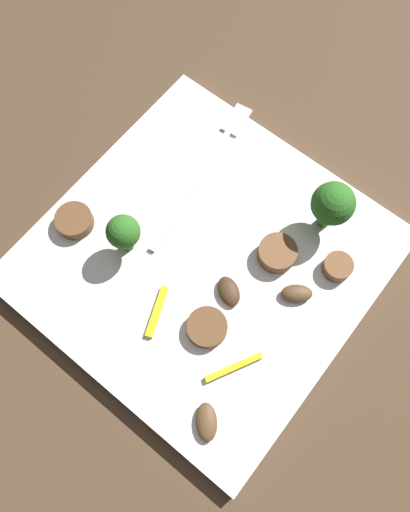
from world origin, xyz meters
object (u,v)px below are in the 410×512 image
(fork, at_px, (208,164))
(pepper_strip_0, at_px, (234,367))
(sausage_slice_0, at_px, (74,221))
(plate, at_px, (205,259))
(sausage_slice_3, at_px, (207,327))
(broccoli_floret_1, at_px, (123,232))
(mushroom_0, at_px, (229,291))
(pepper_strip_1, at_px, (154,310))
(mushroom_2, at_px, (207,422))
(sausage_slice_2, at_px, (338,267))
(mushroom_1, at_px, (297,293))
(sausage_slice_1, at_px, (277,253))
(broccoli_floret_0, at_px, (333,204))

(fork, xyz_separation_m, pepper_strip_0, (-0.14, -0.14, 0.00))
(fork, relative_size, sausage_slice_0, 5.19)
(plate, distance_m, fork, 0.10)
(fork, relative_size, pepper_strip_0, 3.43)
(sausage_slice_3, bearing_deg, broccoli_floret_1, 81.85)
(mushroom_0, height_order, pepper_strip_1, mushroom_0)
(sausage_slice_3, xyz_separation_m, mushroom_2, (-0.06, -0.05, -0.00))
(sausage_slice_2, relative_size, mushroom_1, 0.95)
(fork, xyz_separation_m, broccoli_floret_1, (-0.11, 0.00, 0.03))
(plate, relative_size, mushroom_1, 10.34)
(mushroom_1, bearing_deg, pepper_strip_0, 177.15)
(fork, xyz_separation_m, pepper_strip_1, (-0.14, -0.05, 0.00))
(sausage_slice_2, distance_m, mushroom_1, 0.05)
(fork, distance_m, mushroom_2, 0.24)
(sausage_slice_1, bearing_deg, plate, 128.86)
(broccoli_floret_0, bearing_deg, fork, 99.15)
(broccoli_floret_1, height_order, sausage_slice_0, broccoli_floret_1)
(broccoli_floret_0, height_order, sausage_slice_0, broccoli_floret_0)
(sausage_slice_3, bearing_deg, mushroom_0, 7.92)
(pepper_strip_0, bearing_deg, mushroom_0, 41.55)
(mushroom_0, bearing_deg, fork, 46.64)
(mushroom_1, bearing_deg, sausage_slice_1, 61.67)
(mushroom_0, distance_m, mushroom_2, 0.11)
(plate, relative_size, mushroom_2, 9.39)
(mushroom_0, relative_size, mushroom_1, 1.02)
(broccoli_floret_1, xyz_separation_m, mushroom_0, (0.02, -0.10, -0.03))
(sausage_slice_1, bearing_deg, mushroom_0, 167.01)
(mushroom_1, bearing_deg, sausage_slice_0, 109.71)
(broccoli_floret_1, distance_m, mushroom_1, 0.16)
(sausage_slice_3, xyz_separation_m, mushroom_0, (0.04, 0.01, -0.00))
(sausage_slice_2, distance_m, sausage_slice_3, 0.13)
(broccoli_floret_0, xyz_separation_m, mushroom_2, (-0.21, -0.03, -0.03))
(sausage_slice_0, bearing_deg, mushroom_2, -106.75)
(broccoli_floret_1, bearing_deg, pepper_strip_1, -118.23)
(broccoli_floret_1, relative_size, sausage_slice_2, 1.92)
(sausage_slice_2, relative_size, mushroom_0, 0.93)
(plate, relative_size, sausage_slice_1, 8.20)
(plate, xyz_separation_m, broccoli_floret_1, (-0.04, 0.06, 0.04))
(mushroom_0, relative_size, mushroom_2, 0.93)
(sausage_slice_2, height_order, pepper_strip_1, sausage_slice_2)
(broccoli_floret_1, distance_m, pepper_strip_0, 0.15)
(broccoli_floret_1, bearing_deg, fork, -1.94)
(plate, xyz_separation_m, sausage_slice_1, (0.04, -0.05, 0.01))
(mushroom_0, bearing_deg, mushroom_1, -53.34)
(broccoli_floret_1, xyz_separation_m, mushroom_2, (-0.08, -0.15, -0.03))
(sausage_slice_0, relative_size, pepper_strip_0, 0.66)
(plate, xyz_separation_m, broccoli_floret_0, (0.10, -0.07, 0.05))
(broccoli_floret_0, height_order, sausage_slice_2, broccoli_floret_0)
(fork, relative_size, sausage_slice_1, 5.12)
(plate, bearing_deg, mushroom_2, -140.83)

